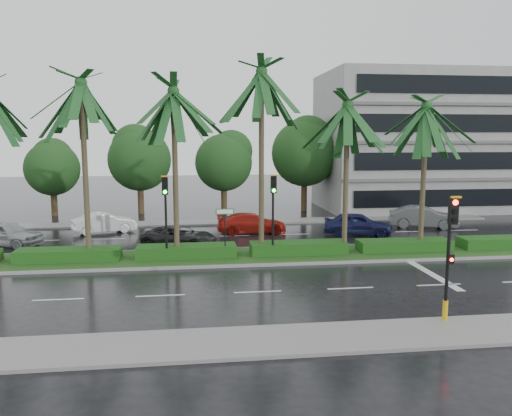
{
  "coord_description": "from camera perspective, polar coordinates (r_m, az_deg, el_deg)",
  "views": [
    {
      "loc": [
        -2.58,
        -24.94,
        6.41
      ],
      "look_at": [
        0.75,
        1.5,
        2.61
      ],
      "focal_mm": 35.0,
      "sensor_mm": 36.0,
      "label": 1
    }
  ],
  "objects": [
    {
      "name": "car_red",
      "position": [
        33.47,
        -0.53,
        -1.74
      ],
      "size": [
        1.91,
        4.67,
        1.35
      ],
      "primitive_type": "imported",
      "rotation": [
        0.0,
        0.0,
        1.57
      ],
      "color": "#A21811",
      "rests_on": "ground"
    },
    {
      "name": "signal_near",
      "position": [
        18.18,
        21.26,
        -4.85
      ],
      "size": [
        0.34,
        0.45,
        4.36
      ],
      "color": "black",
      "rests_on": "near_sidewalk"
    },
    {
      "name": "bg_trees",
      "position": [
        42.73,
        -2.13,
        5.92
      ],
      "size": [
        32.63,
        5.74,
        8.29
      ],
      "color": "#382E19",
      "rests_on": "ground"
    },
    {
      "name": "car_silver",
      "position": [
        33.0,
        -26.67,
        -2.63
      ],
      "size": [
        3.31,
        4.76,
        1.51
      ],
      "primitive_type": "imported",
      "rotation": [
        0.0,
        0.0,
        1.19
      ],
      "color": "#9EA2A6",
      "rests_on": "ground"
    },
    {
      "name": "signal_median_right",
      "position": [
        25.79,
        1.99,
        0.51
      ],
      "size": [
        0.34,
        0.42,
        4.36
      ],
      "color": "black",
      "rests_on": "median"
    },
    {
      "name": "car_blue",
      "position": [
        33.41,
        11.54,
        -1.79
      ],
      "size": [
        2.89,
        4.75,
        1.51
      ],
      "primitive_type": "imported",
      "rotation": [
        0.0,
        0.0,
        1.3
      ],
      "color": "#171B46",
      "rests_on": "ground"
    },
    {
      "name": "hedge",
      "position": [
        26.74,
        -1.46,
        -4.76
      ],
      "size": [
        35.2,
        1.4,
        0.6
      ],
      "color": "#1F4413",
      "rests_on": "median"
    },
    {
      "name": "car_white",
      "position": [
        35.08,
        -16.95,
        -1.63
      ],
      "size": [
        2.8,
        4.37,
        1.36
      ],
      "primitive_type": "imported",
      "rotation": [
        0.0,
        0.0,
        1.93
      ],
      "color": "silver",
      "rests_on": "ground"
    },
    {
      "name": "car_darkgrey",
      "position": [
        29.68,
        -8.75,
        -3.24
      ],
      "size": [
        3.4,
        4.84,
        1.23
      ],
      "primitive_type": "imported",
      "rotation": [
        0.0,
        0.0,
        1.23
      ],
      "color": "black",
      "rests_on": "ground"
    },
    {
      "name": "far_sidewalk",
      "position": [
        37.57,
        -3.14,
        -1.62
      ],
      "size": [
        40.0,
        2.0,
        0.12
      ],
      "primitive_type": "cube",
      "color": "gray",
      "rests_on": "ground"
    },
    {
      "name": "median",
      "position": [
        26.83,
        -1.46,
        -5.54
      ],
      "size": [
        36.0,
        4.0,
        0.15
      ],
      "color": "gray",
      "rests_on": "ground"
    },
    {
      "name": "palm_row",
      "position": [
        26.04,
        -4.33,
        11.76
      ],
      "size": [
        26.3,
        4.2,
        10.41
      ],
      "color": "#3C3422",
      "rests_on": "median"
    },
    {
      "name": "car_grey",
      "position": [
        37.43,
        18.53,
        -0.98
      ],
      "size": [
        2.99,
        4.92,
        1.53
      ],
      "primitive_type": "imported",
      "rotation": [
        0.0,
        0.0,
        1.25
      ],
      "color": "#57595C",
      "rests_on": "ground"
    },
    {
      "name": "lane_markings",
      "position": [
        25.95,
        5.58,
        -6.21
      ],
      "size": [
        34.0,
        13.06,
        0.01
      ],
      "color": "silver",
      "rests_on": "ground"
    },
    {
      "name": "near_sidewalk",
      "position": [
        16.26,
        2.62,
        -14.89
      ],
      "size": [
        40.0,
        2.4,
        0.12
      ],
      "primitive_type": "cube",
      "color": "gray",
      "rests_on": "ground"
    },
    {
      "name": "ground",
      "position": [
        25.88,
        -1.24,
        -6.22
      ],
      "size": [
        120.0,
        120.0,
        0.0
      ],
      "primitive_type": "plane",
      "color": "black",
      "rests_on": "ground"
    },
    {
      "name": "signal_median_left",
      "position": [
        25.51,
        -10.3,
        0.3
      ],
      "size": [
        0.34,
        0.42,
        4.36
      ],
      "color": "black",
      "rests_on": "median"
    },
    {
      "name": "street_sign",
      "position": [
        25.83,
        -3.57,
        -1.45
      ],
      "size": [
        0.95,
        0.09,
        2.6
      ],
      "color": "black",
      "rests_on": "median"
    },
    {
      "name": "building",
      "position": [
        47.19,
        17.48,
        7.25
      ],
      "size": [
        16.0,
        10.0,
        12.0
      ],
      "primitive_type": "cube",
      "color": "gray",
      "rests_on": "ground"
    }
  ]
}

